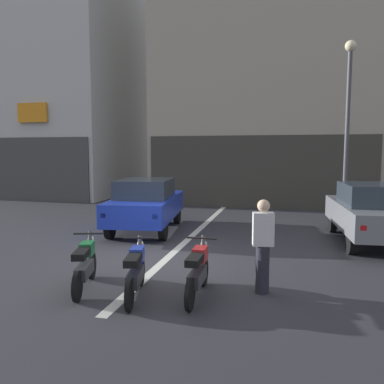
% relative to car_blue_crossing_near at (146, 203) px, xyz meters
% --- Properties ---
extents(ground_plane, '(120.00, 120.00, 0.00)m').
position_rel_car_blue_crossing_near_xyz_m(ground_plane, '(1.58, -3.21, -0.89)').
color(ground_plane, '#333338').
extents(lane_centre_line, '(0.20, 18.00, 0.01)m').
position_rel_car_blue_crossing_near_xyz_m(lane_centre_line, '(1.58, 2.79, -0.88)').
color(lane_centre_line, silver).
rests_on(lane_centre_line, ground).
extents(building_corner_left, '(9.89, 8.52, 13.79)m').
position_rel_car_blue_crossing_near_xyz_m(building_corner_left, '(-9.74, 9.67, 6.00)').
color(building_corner_left, silver).
rests_on(building_corner_left, ground).
extents(building_mid_block, '(10.27, 8.08, 13.14)m').
position_rel_car_blue_crossing_near_xyz_m(building_mid_block, '(3.08, 9.67, 5.67)').
color(building_mid_block, '#B2A893').
rests_on(building_mid_block, ground).
extents(car_blue_crossing_near, '(2.26, 4.29, 1.64)m').
position_rel_car_blue_crossing_near_xyz_m(car_blue_crossing_near, '(0.00, 0.00, 0.00)').
color(car_blue_crossing_near, black).
rests_on(car_blue_crossing_near, ground).
extents(car_grey_parked_kerbside, '(1.99, 4.19, 1.64)m').
position_rel_car_blue_crossing_near_xyz_m(car_grey_parked_kerbside, '(6.54, -0.17, 0.00)').
color(car_grey_parked_kerbside, black).
rests_on(car_grey_parked_kerbside, ground).
extents(car_white_down_street, '(1.83, 4.13, 1.64)m').
position_rel_car_blue_crossing_near_xyz_m(car_white_down_street, '(3.09, 10.79, 0.00)').
color(car_white_down_street, black).
rests_on(car_white_down_street, ground).
extents(street_lamp, '(0.36, 0.36, 6.08)m').
position_rel_car_blue_crossing_near_xyz_m(street_lamp, '(6.19, 2.36, 2.87)').
color(street_lamp, '#47474C').
rests_on(street_lamp, ground).
extents(motorcycle_green_row_leftmost, '(0.64, 1.62, 0.98)m').
position_rel_car_blue_crossing_near_xyz_m(motorcycle_green_row_leftmost, '(0.74, -5.15, -0.43)').
color(motorcycle_green_row_leftmost, black).
rests_on(motorcycle_green_row_leftmost, ground).
extents(motorcycle_blue_row_left_mid, '(0.56, 1.65, 0.98)m').
position_rel_car_blue_crossing_near_xyz_m(motorcycle_blue_row_left_mid, '(1.77, -5.28, -0.43)').
color(motorcycle_blue_row_left_mid, black).
rests_on(motorcycle_blue_row_left_mid, ground).
extents(motorcycle_red_row_centre, '(0.55, 1.67, 0.98)m').
position_rel_car_blue_crossing_near_xyz_m(motorcycle_red_row_centre, '(2.81, -5.03, -0.43)').
color(motorcycle_red_row_centre, black).
rests_on(motorcycle_red_row_centre, ground).
extents(person_by_motorcycles, '(0.39, 0.28, 1.67)m').
position_rel_car_blue_crossing_near_xyz_m(person_by_motorcycles, '(3.88, -4.59, -0.03)').
color(person_by_motorcycles, '#23232D').
rests_on(person_by_motorcycles, ground).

